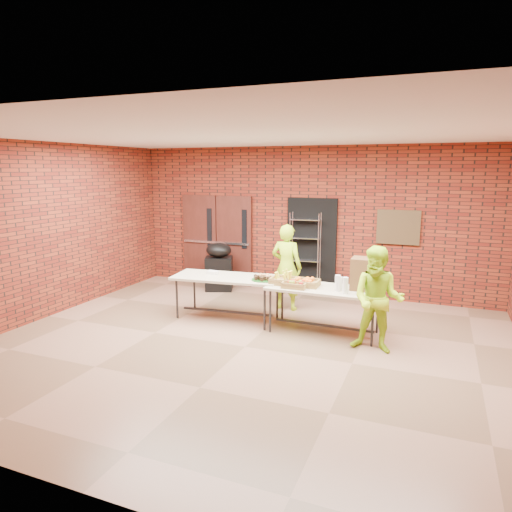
{
  "coord_description": "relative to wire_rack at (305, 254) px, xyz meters",
  "views": [
    {
      "loc": [
        2.65,
        -6.13,
        2.72
      ],
      "look_at": [
        -0.38,
        1.4,
        1.16
      ],
      "focal_mm": 32.0,
      "sensor_mm": 36.0,
      "label": 1
    }
  ],
  "objects": [
    {
      "name": "napkin_box",
      "position": [
        -1.14,
        -2.14,
        -0.06
      ],
      "size": [
        0.19,
        0.13,
        0.06
      ],
      "primitive_type": "cube",
      "color": "silver",
      "rests_on": "table_left"
    },
    {
      "name": "cup_stack_front",
      "position": [
        1.22,
        -2.37,
        0.01
      ],
      "size": [
        0.09,
        0.09,
        0.26
      ],
      "primitive_type": "cylinder",
      "color": "silver",
      "rests_on": "table_right"
    },
    {
      "name": "muffin_tray",
      "position": [
        -0.13,
        -2.21,
        -0.05
      ],
      "size": [
        0.41,
        0.41,
        0.1
      ],
      "color": "#165317",
      "rests_on": "table_left"
    },
    {
      "name": "basket_oranges",
      "position": [
        0.66,
        -2.25,
        -0.06
      ],
      "size": [
        0.44,
        0.34,
        0.14
      ],
      "color": "olive",
      "rests_on": "table_right"
    },
    {
      "name": "dark_doorway",
      "position": [
        0.11,
        0.14,
        0.16
      ],
      "size": [
        1.1,
        0.06,
        2.1
      ],
      "primitive_type": "cube",
      "color": "black",
      "rests_on": "room"
    },
    {
      "name": "volunteer_man",
      "position": [
        1.9,
        -2.72,
        -0.09
      ],
      "size": [
        0.82,
        0.66,
        1.6
      ],
      "primitive_type": "imported",
      "rotation": [
        0.0,
        0.0,
        -0.07
      ],
      "color": "#ABE119",
      "rests_on": "room"
    },
    {
      "name": "table_left",
      "position": [
        -0.84,
        -2.19,
        -0.16
      ],
      "size": [
        2.01,
        1.01,
        0.8
      ],
      "rotation": [
        0.0,
        0.0,
        0.11
      ],
      "color": "tan",
      "rests_on": "room"
    },
    {
      "name": "basket_apples",
      "position": [
        0.52,
        -2.41,
        -0.06
      ],
      "size": [
        0.4,
        0.31,
        0.12
      ],
      "color": "olive",
      "rests_on": "table_right"
    },
    {
      "name": "cup_stack_mid",
      "position": [
        1.37,
        -2.48,
        0.01
      ],
      "size": [
        0.09,
        0.09,
        0.26
      ],
      "primitive_type": "cylinder",
      "color": "silver",
      "rests_on": "table_right"
    },
    {
      "name": "volunteer_woman",
      "position": [
        -0.02,
        -1.22,
        -0.06
      ],
      "size": [
        0.64,
        0.44,
        1.68
      ],
      "primitive_type": "imported",
      "rotation": [
        0.0,
        0.0,
        3.08
      ],
      "color": "#ABE119",
      "rests_on": "room"
    },
    {
      "name": "coffee_dispenser",
      "position": [
        1.59,
        -2.11,
        0.14
      ],
      "size": [
        0.4,
        0.36,
        0.52
      ],
      "primitive_type": "cube",
      "color": "#55331D",
      "rests_on": "table_right"
    },
    {
      "name": "covered_grill",
      "position": [
        -1.88,
        -0.42,
        -0.35
      ],
      "size": [
        0.73,
        0.68,
        1.08
      ],
      "rotation": [
        0.0,
        0.0,
        0.37
      ],
      "color": "black",
      "rests_on": "room"
    },
    {
      "name": "wire_rack",
      "position": [
        0.0,
        0.0,
        0.0
      ],
      "size": [
        0.68,
        0.29,
        1.79
      ],
      "primitive_type": null,
      "rotation": [
        0.0,
        0.0,
        0.11
      ],
      "color": "#ABACB1",
      "rests_on": "room"
    },
    {
      "name": "bronze_plaque",
      "position": [
        1.91,
        0.13,
        0.66
      ],
      "size": [
        0.85,
        0.04,
        0.7
      ],
      "primitive_type": "cube",
      "color": "#43311A",
      "rests_on": "room"
    },
    {
      "name": "table_right",
      "position": [
        0.98,
        -2.25,
        -0.18
      ],
      "size": [
        1.9,
        0.81,
        0.78
      ],
      "rotation": [
        0.0,
        0.0,
        -0.01
      ],
      "color": "tan",
      "rests_on": "room"
    },
    {
      "name": "room",
      "position": [
        0.01,
        -3.32,
        0.71
      ],
      "size": [
        8.08,
        7.08,
        3.28
      ],
      "color": "brown",
      "rests_on": "ground"
    },
    {
      "name": "double_doors",
      "position": [
        -2.19,
        0.12,
        0.16
      ],
      "size": [
        1.78,
        0.12,
        2.1
      ],
      "color": "#451A13",
      "rests_on": "room"
    },
    {
      "name": "cup_stack_back",
      "position": [
        1.24,
        -2.28,
        -0.01
      ],
      "size": [
        0.07,
        0.07,
        0.22
      ],
      "primitive_type": "cylinder",
      "color": "silver",
      "rests_on": "table_right"
    },
    {
      "name": "basket_bananas",
      "position": [
        0.28,
        -2.25,
        -0.06
      ],
      "size": [
        0.46,
        0.36,
        0.14
      ],
      "color": "olive",
      "rests_on": "table_right"
    }
  ]
}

